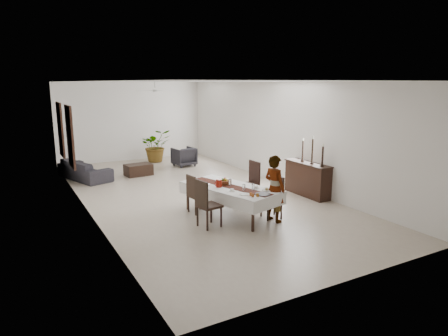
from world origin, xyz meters
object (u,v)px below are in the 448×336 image
Objects in this scene: dining_table_top at (230,188)px; red_pitcher at (219,183)px; woman at (275,189)px; sideboard_body at (307,180)px; sofa at (85,170)px.

red_pitcher is (-0.27, 0.07, 0.13)m from dining_table_top.
woman reaches higher than red_pitcher.
woman is (0.69, -0.84, 0.08)m from dining_table_top.
red_pitcher reaches higher than sideboard_body.
dining_table_top is at bearing -170.42° from sideboard_body.
red_pitcher is at bearing -177.52° from sofa.
sofa is (-5.19, 5.16, -0.14)m from sideboard_body.
woman reaches higher than sideboard_body.
sideboard_body is at bearing -69.95° from woman.
woman is at bearing -172.89° from sofa.
red_pitcher is 0.13× the size of sideboard_body.
sideboard_body is (2.82, 0.47, -0.24)m from dining_table_top.
red_pitcher reaches higher than sofa.
red_pitcher is 5.97m from sofa.
red_pitcher is 3.13m from sideboard_body.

